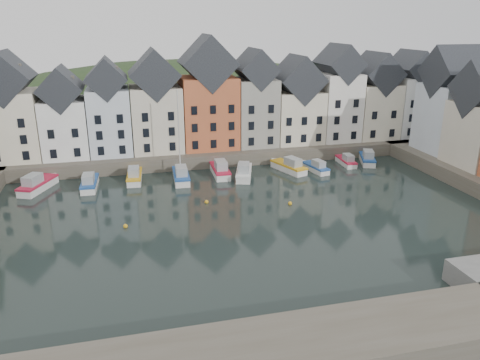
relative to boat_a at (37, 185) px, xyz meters
name	(u,v)px	position (x,y,z in m)	size (l,w,h in m)	color
ground	(255,226)	(25.27, -18.08, -0.80)	(260.00, 260.00, 0.00)	black
far_quay	(207,149)	(25.27, 11.92, 0.20)	(90.00, 16.00, 2.00)	#4F4A3C
hillside	(189,199)	(25.28, 37.92, -18.76)	(153.60, 70.40, 64.00)	#21351A
far_terrace	(227,104)	(28.48, 9.92, 8.08)	(72.37, 8.16, 17.78)	beige
mooring_buoys	(210,210)	(21.27, -12.75, -0.65)	(20.50, 5.50, 0.50)	gold
boat_a	(37,185)	(0.00, 0.00, 0.00)	(4.75, 7.25, 2.67)	silver
boat_b	(90,183)	(6.79, -0.82, -0.07)	(2.26, 6.44, 2.44)	silver
boat_c	(134,176)	(12.83, 0.80, -0.07)	(2.45, 6.51, 2.45)	silver
boat_d	(181,175)	(19.28, -0.71, 0.05)	(2.44, 6.88, 12.97)	silver
boat_e	(220,170)	(25.21, 0.50, 0.00)	(2.39, 7.02, 2.67)	silver
boat_f	(244,172)	(28.34, -1.45, -0.02)	(3.98, 7.07, 2.59)	silver
boat_g	(289,167)	(35.75, -0.33, -0.04)	(4.11, 6.92, 2.54)	silver
boat_h	(316,168)	(39.64, -1.31, -0.18)	(2.74, 5.65, 2.08)	silver
boat_i	(346,161)	(45.64, 0.68, -0.18)	(2.01, 5.47, 2.06)	silver
boat_j	(367,158)	(49.38, 0.90, -0.06)	(4.19, 6.71, 2.47)	silver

